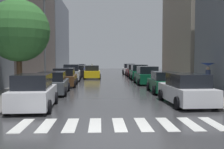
{
  "coord_description": "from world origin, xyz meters",
  "views": [
    {
      "loc": [
        -0.71,
        -8.79,
        2.48
      ],
      "look_at": [
        0.57,
        20.77,
        0.75
      ],
      "focal_mm": 44.26,
      "sensor_mm": 36.0,
      "label": 1
    }
  ],
  "objects_px": {
    "parked_car_left_third": "(65,78)",
    "parked_car_left_fifth": "(77,71)",
    "parked_car_left_nearest": "(34,93)",
    "parked_car_left_sixth": "(80,69)",
    "taxi_midroad": "(92,72)",
    "pedestrian_foreground": "(208,70)",
    "parked_car_left_fourth": "(72,73)",
    "parked_car_right_fifth": "(133,71)",
    "parked_car_right_fourth": "(139,73)",
    "street_tree_left": "(19,31)",
    "lamp_post_left": "(45,35)",
    "parked_car_left_second": "(53,83)",
    "parked_car_right_nearest": "(186,90)",
    "parked_car_right_sixth": "(129,69)",
    "parked_car_right_second": "(164,83)",
    "parked_car_right_third": "(147,76)"
  },
  "relations": [
    {
      "from": "parked_car_right_nearest",
      "to": "street_tree_left",
      "type": "distance_m",
      "value": 11.47
    },
    {
      "from": "parked_car_right_fourth",
      "to": "parked_car_right_fifth",
      "type": "height_order",
      "value": "parked_car_right_fourth"
    },
    {
      "from": "parked_car_left_fifth",
      "to": "parked_car_left_sixth",
      "type": "height_order",
      "value": "parked_car_left_sixth"
    },
    {
      "from": "parked_car_left_second",
      "to": "parked_car_right_fifth",
      "type": "distance_m",
      "value": 20.02
    },
    {
      "from": "parked_car_left_third",
      "to": "parked_car_left_sixth",
      "type": "relative_size",
      "value": 0.92
    },
    {
      "from": "parked_car_left_fourth",
      "to": "parked_car_right_fourth",
      "type": "bearing_deg",
      "value": -84.28
    },
    {
      "from": "parked_car_left_third",
      "to": "parked_car_left_sixth",
      "type": "bearing_deg",
      "value": -1.12
    },
    {
      "from": "street_tree_left",
      "to": "parked_car_right_fourth",
      "type": "bearing_deg",
      "value": 53.55
    },
    {
      "from": "parked_car_right_third",
      "to": "pedestrian_foreground",
      "type": "bearing_deg",
      "value": -150.39
    },
    {
      "from": "parked_car_right_third",
      "to": "street_tree_left",
      "type": "bearing_deg",
      "value": 127.53
    },
    {
      "from": "parked_car_left_sixth",
      "to": "parked_car_right_second",
      "type": "relative_size",
      "value": 1.16
    },
    {
      "from": "parked_car_left_third",
      "to": "parked_car_right_third",
      "type": "distance_m",
      "value": 7.86
    },
    {
      "from": "street_tree_left",
      "to": "lamp_post_left",
      "type": "bearing_deg",
      "value": 84.14
    },
    {
      "from": "taxi_midroad",
      "to": "street_tree_left",
      "type": "bearing_deg",
      "value": 162.44
    },
    {
      "from": "taxi_midroad",
      "to": "parked_car_left_fourth",
      "type": "bearing_deg",
      "value": 143.88
    },
    {
      "from": "parked_car_left_fifth",
      "to": "street_tree_left",
      "type": "height_order",
      "value": "street_tree_left"
    },
    {
      "from": "parked_car_left_nearest",
      "to": "lamp_post_left",
      "type": "xyz_separation_m",
      "value": [
        -1.57,
        10.9,
        3.74
      ]
    },
    {
      "from": "parked_car_left_nearest",
      "to": "parked_car_left_sixth",
      "type": "bearing_deg",
      "value": -2.74
    },
    {
      "from": "lamp_post_left",
      "to": "parked_car_right_sixth",
      "type": "bearing_deg",
      "value": 63.98
    },
    {
      "from": "parked_car_right_third",
      "to": "street_tree_left",
      "type": "height_order",
      "value": "street_tree_left"
    },
    {
      "from": "taxi_midroad",
      "to": "pedestrian_foreground",
      "type": "bearing_deg",
      "value": -149.56
    },
    {
      "from": "parked_car_right_fifth",
      "to": "taxi_midroad",
      "type": "bearing_deg",
      "value": 121.23
    },
    {
      "from": "parked_car_left_fifth",
      "to": "parked_car_left_fourth",
      "type": "bearing_deg",
      "value": 176.41
    },
    {
      "from": "parked_car_right_second",
      "to": "parked_car_right_third",
      "type": "relative_size",
      "value": 0.91
    },
    {
      "from": "parked_car_left_second",
      "to": "parked_car_right_fourth",
      "type": "height_order",
      "value": "parked_car_right_fourth"
    },
    {
      "from": "parked_car_right_fourth",
      "to": "parked_car_left_third",
      "type": "bearing_deg",
      "value": 136.06
    },
    {
      "from": "parked_car_left_fifth",
      "to": "parked_car_right_fourth",
      "type": "xyz_separation_m",
      "value": [
        7.67,
        -5.31,
        0.08
      ]
    },
    {
      "from": "parked_car_right_nearest",
      "to": "parked_car_left_fourth",
      "type": "bearing_deg",
      "value": 22.86
    },
    {
      "from": "parked_car_left_third",
      "to": "parked_car_left_fifth",
      "type": "height_order",
      "value": "parked_car_left_third"
    },
    {
      "from": "parked_car_left_third",
      "to": "parked_car_right_sixth",
      "type": "height_order",
      "value": "parked_car_right_sixth"
    },
    {
      "from": "parked_car_right_nearest",
      "to": "parked_car_right_sixth",
      "type": "bearing_deg",
      "value": -2.38
    },
    {
      "from": "street_tree_left",
      "to": "parked_car_left_fifth",
      "type": "bearing_deg",
      "value": 82.92
    },
    {
      "from": "parked_car_left_fifth",
      "to": "parked_car_right_nearest",
      "type": "distance_m",
      "value": 24.34
    },
    {
      "from": "parked_car_right_third",
      "to": "taxi_midroad",
      "type": "bearing_deg",
      "value": 34.54
    },
    {
      "from": "parked_car_left_sixth",
      "to": "taxi_midroad",
      "type": "bearing_deg",
      "value": -164.67
    },
    {
      "from": "parked_car_right_sixth",
      "to": "parked_car_right_second",
      "type": "bearing_deg",
      "value": -177.59
    },
    {
      "from": "parked_car_left_third",
      "to": "parked_car_right_second",
      "type": "bearing_deg",
      "value": -123.1
    },
    {
      "from": "parked_car_left_second",
      "to": "parked_car_left_fourth",
      "type": "distance_m",
      "value": 11.86
    },
    {
      "from": "parked_car_right_fourth",
      "to": "street_tree_left",
      "type": "bearing_deg",
      "value": 144.83
    },
    {
      "from": "parked_car_left_fifth",
      "to": "parked_car_right_fifth",
      "type": "distance_m",
      "value": 7.69
    },
    {
      "from": "parked_car_right_sixth",
      "to": "parked_car_right_nearest",
      "type": "bearing_deg",
      "value": -177.67
    },
    {
      "from": "parked_car_right_nearest",
      "to": "parked_car_right_third",
      "type": "distance_m",
      "value": 11.8
    },
    {
      "from": "parked_car_left_fifth",
      "to": "parked_car_right_second",
      "type": "bearing_deg",
      "value": -159.11
    },
    {
      "from": "parked_car_right_nearest",
      "to": "parked_car_left_sixth",
      "type": "bearing_deg",
      "value": 12.68
    },
    {
      "from": "parked_car_left_fourth",
      "to": "parked_car_right_fifth",
      "type": "xyz_separation_m",
      "value": [
        7.8,
        6.55,
        -0.07
      ]
    },
    {
      "from": "parked_car_left_nearest",
      "to": "parked_car_right_sixth",
      "type": "height_order",
      "value": "parked_car_left_nearest"
    },
    {
      "from": "lamp_post_left",
      "to": "parked_car_left_second",
      "type": "bearing_deg",
      "value": -73.16
    },
    {
      "from": "parked_car_left_nearest",
      "to": "parked_car_left_fourth",
      "type": "distance_m",
      "value": 17.63
    },
    {
      "from": "street_tree_left",
      "to": "taxi_midroad",
      "type": "bearing_deg",
      "value": 74.24
    },
    {
      "from": "parked_car_right_nearest",
      "to": "parked_car_right_fifth",
      "type": "xyz_separation_m",
      "value": [
        -0.03,
        23.22,
        -0.01
      ]
    }
  ]
}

